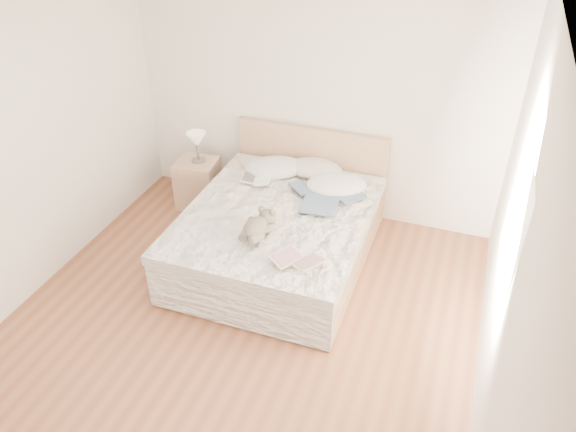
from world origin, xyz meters
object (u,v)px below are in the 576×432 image
(nightstand, at_px, (198,183))
(table_lamp, at_px, (197,141))
(childrens_book, at_px, (298,260))
(bed, at_px, (280,232))
(teddy_bear, at_px, (255,234))
(photo_book, at_px, (256,180))

(nightstand, distance_m, table_lamp, 0.53)
(childrens_book, bearing_deg, bed, 153.02)
(bed, height_order, teddy_bear, bed)
(photo_book, bearing_deg, teddy_bear, -78.87)
(teddy_bear, bearing_deg, childrens_book, -16.13)
(nightstand, xyz_separation_m, table_lamp, (0.02, 0.02, 0.53))
(childrens_book, height_order, teddy_bear, teddy_bear)
(childrens_book, bearing_deg, nightstand, 173.27)
(nightstand, distance_m, childrens_book, 2.21)
(nightstand, height_order, childrens_book, childrens_book)
(bed, bearing_deg, childrens_book, -59.61)
(table_lamp, bearing_deg, teddy_bear, -45.28)
(bed, relative_size, teddy_bear, 5.83)
(bed, height_order, photo_book, bed)
(nightstand, distance_m, photo_book, 0.95)
(table_lamp, height_order, childrens_book, table_lamp)
(childrens_book, bearing_deg, teddy_bear, -170.63)
(nightstand, distance_m, teddy_bear, 1.74)
(table_lamp, height_order, photo_book, table_lamp)
(table_lamp, relative_size, photo_book, 1.06)
(nightstand, height_order, table_lamp, table_lamp)
(nightstand, xyz_separation_m, teddy_bear, (1.22, -1.18, 0.37))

